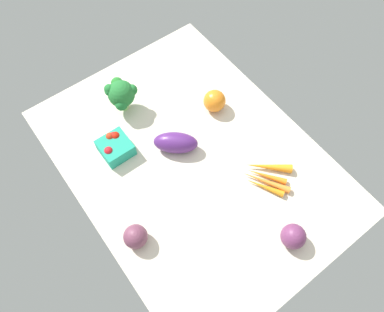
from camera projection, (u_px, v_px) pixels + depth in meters
tablecloth at (192, 160)px, 124.82cm from camera, size 104.00×76.00×2.00cm
eggplant at (176, 143)px, 122.78cm from camera, size 15.15×15.97×7.17cm
heirloom_tomato_orange at (215, 101)px, 130.45cm from camera, size 7.95×7.95×7.95cm
carrot_bunch at (267, 175)px, 119.64cm from camera, size 17.05×16.19×2.97cm
berry_basket at (115, 146)px, 122.85cm from camera, size 9.99×9.99×6.28cm
red_onion_center at (293, 236)px, 107.55cm from camera, size 7.53×7.53×7.53cm
red_onion_near_basket at (136, 237)px, 107.65cm from camera, size 7.27×7.27×7.27cm
broccoli_head at (121, 94)px, 127.21cm from camera, size 11.14×10.38×12.54cm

